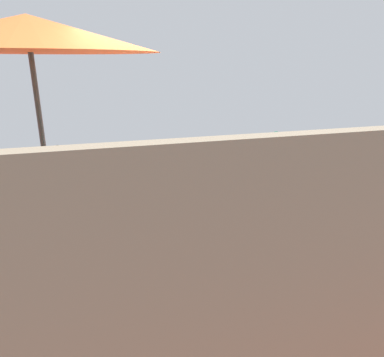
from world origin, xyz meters
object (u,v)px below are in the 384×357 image
(chair_northwest, at_px, (317,194))
(cup, at_px, (209,156))
(chair_northeast, at_px, (84,219))
(dining_table, at_px, (192,171))
(patio_umbrella, at_px, (28,34))
(chair_southwest, at_px, (261,159))
(chair_southeast, at_px, (80,176))
(laptop, at_px, (215,165))
(chair_east, at_px, (85,192))

(chair_northwest, height_order, cup, chair_northwest)
(chair_northeast, xyz_separation_m, chair_northwest, (-2.64, 0.06, 0.00))
(dining_table, height_order, chair_northwest, chair_northwest)
(chair_northwest, distance_m, cup, 1.46)
(patio_umbrella, xyz_separation_m, cup, (-2.06, 0.05, -1.49))
(dining_table, bearing_deg, chair_southwest, -150.50)
(chair_northwest, bearing_deg, cup, -175.96)
(chair_southwest, bearing_deg, dining_table, -12.15)
(chair_southeast, xyz_separation_m, cup, (-1.70, 0.46, 0.26))
(chair_southwest, bearing_deg, patio_umbrella, -32.81)
(chair_southwest, bearing_deg, chair_northwest, 45.67)
(chair_northwest, height_order, chair_southwest, same)
(chair_northeast, bearing_deg, laptop, -21.23)
(chair_northwest, bearing_deg, laptop, -161.88)
(dining_table, xyz_separation_m, chair_southwest, (-1.37, -0.78, -0.16))
(chair_northeast, distance_m, chair_east, 0.77)
(chair_northeast, height_order, chair_southwest, same)
(chair_southwest, distance_m, cup, 1.21)
(patio_umbrella, height_order, laptop, patio_umbrella)
(chair_southeast, bearing_deg, dining_table, -158.65)
(patio_umbrella, relative_size, chair_southeast, 2.89)
(patio_umbrella, xyz_separation_m, chair_northwest, (-3.04, 1.09, -1.75))
(chair_northeast, bearing_deg, cup, -11.15)
(chair_northwest, bearing_deg, patio_umbrella, -148.94)
(dining_table, bearing_deg, patio_umbrella, -9.54)
(chair_southwest, bearing_deg, chair_northeast, -12.42)
(cup, bearing_deg, dining_table, 37.83)
(dining_table, bearing_deg, laptop, 153.14)
(cup, bearing_deg, laptop, 82.01)
(laptop, bearing_deg, patio_umbrella, 0.59)
(chair_northeast, distance_m, chair_northwest, 2.64)
(dining_table, xyz_separation_m, chair_east, (1.32, -0.04, -0.16))
(chair_east, height_order, chair_southwest, same)
(chair_northeast, bearing_deg, chair_northwest, -43.24)
(chair_east, height_order, cup, chair_east)
(chair_northeast, xyz_separation_m, cup, (-1.65, -0.98, 0.26))
(chair_northeast, height_order, chair_northwest, same)
(chair_northwest, bearing_deg, chair_southwest, 138.09)
(patio_umbrella, distance_m, laptop, 2.54)
(patio_umbrella, distance_m, chair_southwest, 3.61)
(dining_table, xyz_separation_m, cup, (-0.32, -0.25, 0.10))
(chair_southeast, relative_size, cup, 9.22)
(chair_northeast, distance_m, cup, 1.94)
(chair_east, distance_m, chair_southwest, 2.79)
(dining_table, relative_size, cup, 20.11)
(laptop, bearing_deg, chair_southwest, -128.03)
(chair_southeast, distance_m, chair_east, 0.68)
(dining_table, relative_size, chair_southwest, 2.18)
(chair_southeast, bearing_deg, cup, -146.75)
(dining_table, distance_m, patio_umbrella, 2.38)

